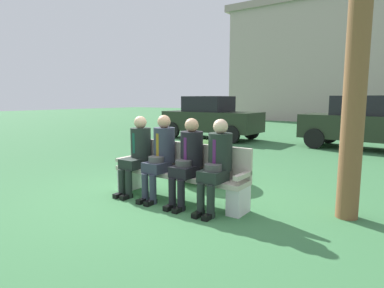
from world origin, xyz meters
TOP-DOWN VIEW (x-y plane):
  - ground_plane at (0.00, 0.00)m, footprint 80.00×80.00m
  - park_bench at (0.27, 0.10)m, footprint 2.33×0.44m
  - seated_man_leftmost at (-0.52, -0.03)m, footprint 0.34×0.72m
  - seated_man_centerleft at (-0.01, -0.03)m, footprint 0.34×0.72m
  - seated_man_centerright at (0.53, -0.03)m, footprint 0.34×0.72m
  - seated_man_rightmost at (1.02, -0.03)m, footprint 0.34×0.72m
  - shrub_near_bench at (-0.07, 1.29)m, footprint 1.29×1.18m
  - parked_car_near at (-3.49, 7.14)m, footprint 3.95×1.81m
  - parked_car_far at (1.99, 7.51)m, footprint 3.99×1.92m
  - building_backdrop at (-1.14, 22.44)m, footprint 16.41×7.77m

SIDE VIEW (x-z plane):
  - ground_plane at x=0.00m, z-range 0.00..0.00m
  - shrub_near_bench at x=-0.07m, z-range 0.00..0.80m
  - park_bench at x=0.27m, z-range -0.01..0.89m
  - seated_man_centerright at x=0.53m, z-range 0.07..1.38m
  - seated_man_rightmost at x=1.02m, z-range 0.07..1.38m
  - seated_man_leftmost at x=-0.52m, z-range 0.08..1.38m
  - seated_man_centerleft at x=-0.01m, z-range 0.07..1.41m
  - parked_car_near at x=-3.49m, z-range 0.00..1.68m
  - parked_car_far at x=1.99m, z-range 0.00..1.68m
  - building_backdrop at x=-1.14m, z-range 0.02..8.57m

